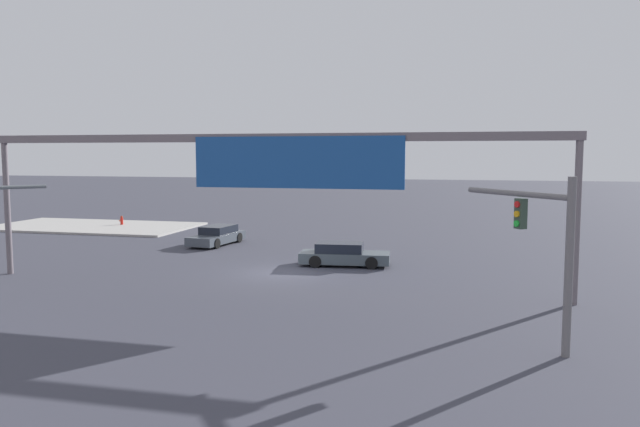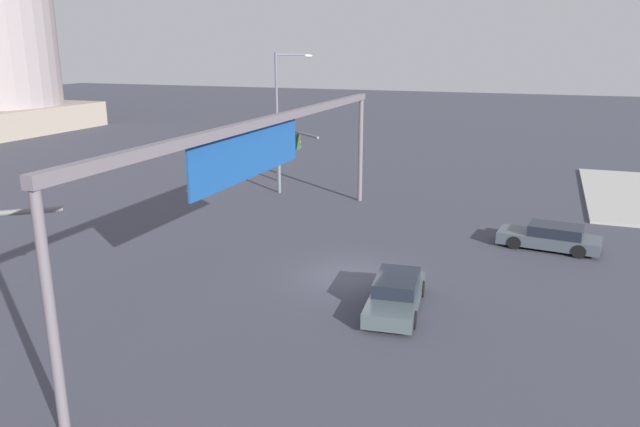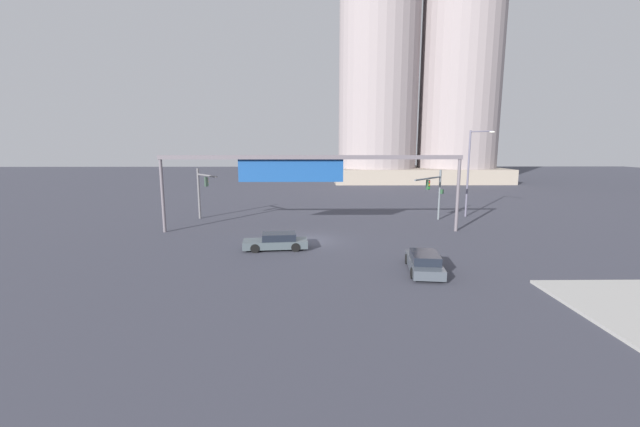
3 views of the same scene
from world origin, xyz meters
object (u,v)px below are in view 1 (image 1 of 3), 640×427
(sedan_car_approaching, at_px, (343,255))
(sedan_car_waiting_far, at_px, (217,236))
(fire_hydrant_on_curb, at_px, (122,220))
(traffic_signal_opposite_side, at_px, (545,237))

(sedan_car_approaching, xyz_separation_m, sedan_car_waiting_far, (9.41, -5.36, 0.00))
(fire_hydrant_on_curb, bearing_deg, traffic_signal_opposite_side, 140.00)
(traffic_signal_opposite_side, xyz_separation_m, fire_hydrant_on_curb, (29.44, -24.70, -2.88))
(fire_hydrant_on_curb, bearing_deg, sedan_car_waiting_far, 147.10)
(traffic_signal_opposite_side, relative_size, sedan_car_waiting_far, 1.07)
(sedan_car_approaching, height_order, fire_hydrant_on_curb, sedan_car_approaching)
(sedan_car_waiting_far, height_order, fire_hydrant_on_curb, sedan_car_waiting_far)
(sedan_car_waiting_far, bearing_deg, sedan_car_approaching, 67.23)
(sedan_car_approaching, distance_m, fire_hydrant_on_curb, 24.45)
(traffic_signal_opposite_side, xyz_separation_m, sedan_car_waiting_far, (17.99, -17.29, -2.79))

